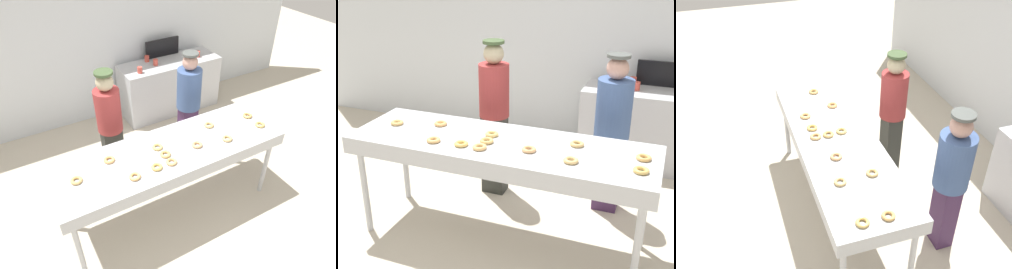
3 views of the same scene
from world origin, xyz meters
TOP-DOWN VIEW (x-y plane):
  - ground_plane at (0.00, 0.00)m, footprint 16.00×16.00m
  - fryer_conveyor at (0.00, 0.00)m, footprint 2.58×0.81m
  - glazed_donut_0 at (0.28, -0.10)m, footprint 0.13×0.13m
  - glazed_donut_1 at (-0.64, 0.14)m, footprint 0.14×0.14m
  - glazed_donut_2 at (0.61, 0.15)m, footprint 0.12×0.12m
  - glazed_donut_3 at (-0.10, -0.06)m, footprint 0.14×0.14m
  - glazed_donut_4 at (-0.51, -0.21)m, footprint 0.16×0.16m
  - glazed_donut_5 at (-0.11, 0.08)m, footprint 0.13×0.13m
  - glazed_donut_6 at (0.64, -0.17)m, footprint 0.14×0.14m
  - glazed_donut_7 at (1.14, 0.08)m, footprint 0.15×0.15m
  - glazed_donut_8 at (-0.10, -0.20)m, footprint 0.14×0.14m
  - glazed_donut_9 at (-0.26, -0.19)m, footprint 0.12×0.12m
  - glazed_donut_10 at (1.14, -0.15)m, footprint 0.12×0.12m
  - glazed_donut_11 at (-1.02, 0.02)m, footprint 0.16×0.16m
  - worker_baker at (-0.39, 0.79)m, footprint 0.30×0.30m
  - worker_assistant at (0.79, 0.87)m, footprint 0.33×0.33m

SIDE VIEW (x-z plane):
  - ground_plane at x=0.00m, z-range 0.00..0.00m
  - fryer_conveyor at x=0.00m, z-range 0.40..1.37m
  - worker_assistant at x=0.79m, z-range 0.10..1.67m
  - worker_baker at x=-0.39m, z-range 0.08..1.72m
  - glazed_donut_0 at x=0.28m, z-range 0.96..0.99m
  - glazed_donut_1 at x=-0.64m, z-range 0.96..0.99m
  - glazed_donut_2 at x=0.61m, z-range 0.96..0.99m
  - glazed_donut_3 at x=-0.10m, z-range 0.96..0.99m
  - glazed_donut_4 at x=-0.51m, z-range 0.96..0.99m
  - glazed_donut_5 at x=-0.11m, z-range 0.96..0.99m
  - glazed_donut_6 at x=0.64m, z-range 0.96..0.99m
  - glazed_donut_7 at x=1.14m, z-range 0.96..0.99m
  - glazed_donut_8 at x=-0.10m, z-range 0.96..0.99m
  - glazed_donut_9 at x=-0.26m, z-range 0.96..0.99m
  - glazed_donut_10 at x=1.14m, z-range 0.96..0.99m
  - glazed_donut_11 at x=-1.02m, z-range 0.96..0.99m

